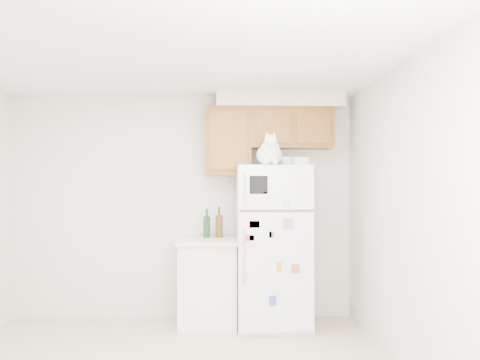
{
  "coord_description": "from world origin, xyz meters",
  "views": [
    {
      "loc": [
        0.4,
        -3.76,
        1.52
      ],
      "look_at": [
        0.62,
        1.55,
        1.55
      ],
      "focal_mm": 38.0,
      "sensor_mm": 36.0,
      "label": 1
    }
  ],
  "objects": [
    {
      "name": "room_shell",
      "position": [
        0.12,
        0.24,
        1.67
      ],
      "size": [
        3.84,
        4.04,
        2.52
      ],
      "color": "silver",
      "rests_on": "ground_plane"
    },
    {
      "name": "cat",
      "position": [
        0.92,
        1.42,
        1.82
      ],
      "size": [
        0.32,
        0.47,
        0.33
      ],
      "color": "white",
      "rests_on": "refrigerator"
    },
    {
      "name": "storage_box_front",
      "position": [
        1.25,
        1.53,
        1.74
      ],
      "size": [
        0.17,
        0.14,
        0.09
      ],
      "primitive_type": "cube",
      "rotation": [
        0.0,
        0.0,
        0.19
      ],
      "color": "white",
      "rests_on": "refrigerator"
    },
    {
      "name": "refrigerator",
      "position": [
        0.97,
        1.61,
        0.85
      ],
      "size": [
        0.76,
        0.78,
        1.7
      ],
      "color": "white",
      "rests_on": "ground_plane"
    },
    {
      "name": "bottle_green",
      "position": [
        0.27,
        1.84,
        1.08
      ],
      "size": [
        0.07,
        0.07,
        0.32
      ],
      "primitive_type": null,
      "color": "#19381E",
      "rests_on": "base_counter"
    },
    {
      "name": "base_counter",
      "position": [
        0.28,
        1.68,
        0.46
      ],
      "size": [
        0.64,
        0.64,
        0.92
      ],
      "color": "white",
      "rests_on": "ground_plane"
    },
    {
      "name": "storage_box_back",
      "position": [
        1.11,
        1.69,
        1.75
      ],
      "size": [
        0.19,
        0.14,
        0.1
      ],
      "primitive_type": "cube",
      "rotation": [
        0.0,
        0.0,
        0.06
      ],
      "color": "white",
      "rests_on": "refrigerator"
    },
    {
      "name": "bottle_amber",
      "position": [
        0.41,
        1.83,
        1.09
      ],
      "size": [
        0.08,
        0.08,
        0.34
      ],
      "primitive_type": null,
      "color": "#593814",
      "rests_on": "base_counter"
    }
  ]
}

